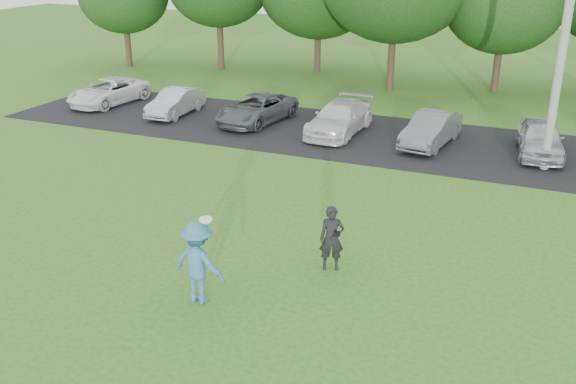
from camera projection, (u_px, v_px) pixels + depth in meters
name	position (u px, v px, depth m)	size (l,w,h in m)	color
ground	(224.00, 305.00, 13.63)	(100.00, 100.00, 0.00)	#35681D
parking_lot	(384.00, 139.00, 24.74)	(32.00, 6.50, 0.03)	black
utility_pole	(567.00, 19.00, 19.72)	(0.28, 0.28, 9.84)	#989994
frisbee_player	(198.00, 263.00, 13.45)	(1.23, 0.77, 1.99)	teal
camera_bystander	(332.00, 238.00, 14.83)	(0.67, 0.56, 1.57)	black
parked_cars	(399.00, 124.00, 24.38)	(28.68, 5.02, 1.26)	white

